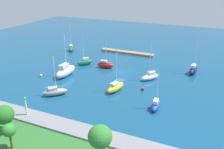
{
  "coord_description": "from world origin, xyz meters",
  "views": [
    {
      "loc": [
        -24.53,
        60.54,
        26.12
      ],
      "look_at": [
        0.0,
        5.91,
        1.5
      ],
      "focal_mm": 38.57,
      "sensor_mm": 36.0,
      "label": 1
    }
  ],
  "objects": [
    {
      "name": "water",
      "position": [
        0.0,
        0.0,
        0.0
      ],
      "size": [
        160.0,
        160.0,
        0.0
      ],
      "primitive_type": "plane",
      "color": "navy",
      "rests_on": "ground"
    },
    {
      "name": "park_tree_west",
      "position": [
        2.33,
        39.08,
        4.31
      ],
      "size": [
        2.11,
        2.11,
        4.38
      ],
      "color": "brown",
      "rests_on": "shoreline_park"
    },
    {
      "name": "shoreline_park",
      "position": [
        0.0,
        36.87,
        0.53
      ],
      "size": [
        57.13,
        11.32,
        1.05
      ],
      "primitive_type": "cube",
      "color": "#2D6B2D",
      "rests_on": "ground"
    },
    {
      "name": "sailboat_green_far_north",
      "position": [
        12.61,
        -1.18,
        0.96
      ],
      "size": [
        4.37,
        4.63,
        9.08
      ],
      "rotation": [
        0.0,
        0.0,
        0.84
      ],
      "color": "#19724C",
      "rests_on": "water"
    },
    {
      "name": "harbor_beacon",
      "position": [
        6.78,
        30.82,
        3.53
      ],
      "size": [
        0.56,
        0.56,
        3.73
      ],
      "color": "silver",
      "rests_on": "breakwater"
    },
    {
      "name": "park_tree_mideast",
      "position": [
        6.39,
        36.16,
        4.39
      ],
      "size": [
        3.34,
        3.34,
        5.03
      ],
      "color": "brown",
      "rests_on": "shoreline_park"
    },
    {
      "name": "pier_dock",
      "position": [
        4.81,
        -18.15,
        0.35
      ],
      "size": [
        19.79,
        2.25,
        0.71
      ],
      "primitive_type": "cube",
      "color": "#997A56",
      "rests_on": "ground"
    },
    {
      "name": "sailboat_blue_off_beacon",
      "position": [
        -14.77,
        16.1,
        0.92
      ],
      "size": [
        1.84,
        5.09,
        8.13
      ],
      "rotation": [
        0.0,
        0.0,
        4.77
      ],
      "color": "#2347B2",
      "rests_on": "water"
    },
    {
      "name": "sailboat_red_far_south",
      "position": [
        5.58,
        -1.51,
        1.04
      ],
      "size": [
        5.43,
        2.73,
        8.41
      ],
      "rotation": [
        0.0,
        0.0,
        3.31
      ],
      "color": "red",
      "rests_on": "water"
    },
    {
      "name": "breakwater",
      "position": [
        0.0,
        30.82,
        0.69
      ],
      "size": [
        56.09,
        3.93,
        1.37
      ],
      "primitive_type": "cube",
      "color": "gray",
      "rests_on": "ground"
    },
    {
      "name": "sailboat_navy_near_pier",
      "position": [
        -19.52,
        -7.8,
        1.18
      ],
      "size": [
        2.46,
        6.12,
        11.47
      ],
      "rotation": [
        0.0,
        0.0,
        4.6
      ],
      "color": "#141E4C",
      "rests_on": "water"
    },
    {
      "name": "mooring_buoy_white",
      "position": [
        18.98,
        12.11,
        0.36
      ],
      "size": [
        0.73,
        0.73,
        0.73
      ],
      "primitive_type": "sphere",
      "color": "white",
      "rests_on": "water"
    },
    {
      "name": "sailboat_green_east_end",
      "position": [
        25.17,
        -12.69,
        0.97
      ],
      "size": [
        3.65,
        5.22,
        9.5
      ],
      "rotation": [
        0.0,
        0.0,
        5.17
      ],
      "color": "#19724C",
      "rests_on": "water"
    },
    {
      "name": "sailboat_yellow_mid_basin",
      "position": [
        -3.67,
        11.95,
        1.07
      ],
      "size": [
        3.23,
        6.27,
        10.61
      ],
      "rotation": [
        0.0,
        0.0,
        4.48
      ],
      "color": "yellow",
      "rests_on": "water"
    },
    {
      "name": "mooring_buoy_red",
      "position": [
        -9.59,
        8.79,
        0.4
      ],
      "size": [
        0.81,
        0.81,
        0.81
      ],
      "primitive_type": "sphere",
      "color": "red",
      "rests_on": "water"
    },
    {
      "name": "sailboat_gray_outer_mooring",
      "position": [
        8.45,
        19.84,
        0.93
      ],
      "size": [
        5.52,
        5.23,
        9.54
      ],
      "rotation": [
        0.0,
        0.0,
        3.87
      ],
      "color": "gray",
      "rests_on": "water"
    },
    {
      "name": "park_tree_midwest",
      "position": [
        -11.63,
        35.9,
        5.29
      ],
      "size": [
        3.47,
        3.47,
        5.99
      ],
      "color": "brown",
      "rests_on": "shoreline_park"
    },
    {
      "name": "sailboat_white_along_channel",
      "position": [
        12.84,
        8.9,
        1.53
      ],
      "size": [
        2.76,
        8.02,
        11.84
      ],
      "rotation": [
        0.0,
        0.0,
        4.69
      ],
      "color": "white",
      "rests_on": "water"
    },
    {
      "name": "sailboat_white_lone_south",
      "position": [
        -9.42,
        1.77,
        0.94
      ],
      "size": [
        4.76,
        5.5,
        10.3
      ],
      "rotation": [
        0.0,
        0.0,
        0.93
      ],
      "color": "white",
      "rests_on": "water"
    }
  ]
}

